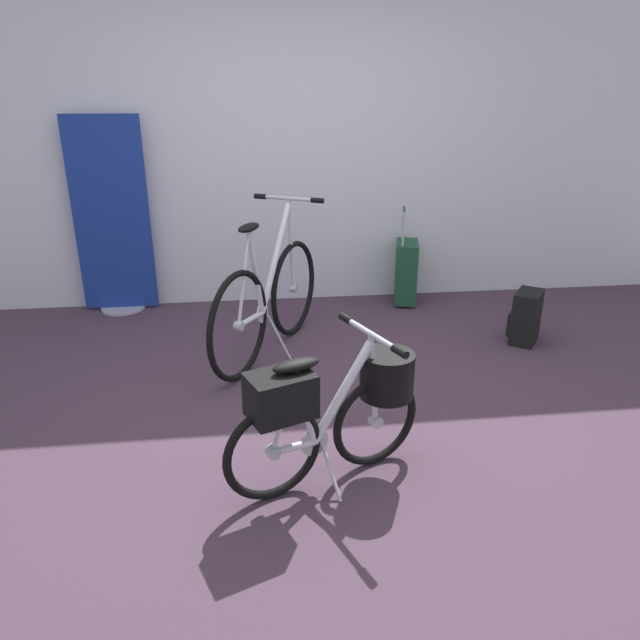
# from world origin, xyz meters

# --- Properties ---
(ground_plane) EXTENTS (7.42, 7.42, 0.00)m
(ground_plane) POSITION_xyz_m (0.00, 0.00, 0.00)
(ground_plane) COLOR #473342
(back_wall) EXTENTS (7.42, 0.10, 3.05)m
(back_wall) POSITION_xyz_m (0.00, 2.16, 1.52)
(back_wall) COLOR silver
(back_wall) RESTS_ON ground_plane
(floor_banner_stand) EXTENTS (0.60, 0.36, 1.58)m
(floor_banner_stand) POSITION_xyz_m (-1.51, 2.01, 0.70)
(floor_banner_stand) COLOR #B7B7BC
(floor_banner_stand) RESTS_ON ground_plane
(folding_bike_foreground) EXTENTS (0.96, 0.57, 0.73)m
(folding_bike_foreground) POSITION_xyz_m (-0.04, -0.53, 0.39)
(folding_bike_foreground) COLOR black
(folding_bike_foreground) RESTS_ON ground_plane
(display_bike_left) EXTENTS (0.80, 1.35, 1.06)m
(display_bike_left) POSITION_xyz_m (-0.29, 0.94, 0.40)
(display_bike_left) COLOR black
(display_bike_left) RESTS_ON ground_plane
(rolling_suitcase) EXTENTS (0.26, 0.39, 0.83)m
(rolling_suitcase) POSITION_xyz_m (0.93, 1.88, 0.28)
(rolling_suitcase) COLOR #19472D
(rolling_suitcase) RESTS_ON ground_plane
(backpack_on_floor) EXTENTS (0.30, 0.33, 0.39)m
(backpack_on_floor) POSITION_xyz_m (1.58, 0.93, 0.19)
(backpack_on_floor) COLOR black
(backpack_on_floor) RESTS_ON ground_plane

